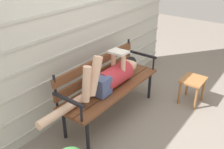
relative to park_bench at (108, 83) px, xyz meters
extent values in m
plane|color=gray|center=(0.00, -0.20, -0.51)|extent=(12.00, 12.00, 0.00)
cube|color=beige|center=(0.00, 0.46, 0.71)|extent=(4.47, 0.06, 2.44)
cube|color=#B7B7AD|center=(0.00, 0.42, -0.38)|extent=(4.47, 0.02, 0.04)
cube|color=#B7B7AD|center=(0.00, 0.42, -0.11)|extent=(4.47, 0.02, 0.04)
cube|color=#B7B7AD|center=(0.00, 0.42, 0.17)|extent=(4.47, 0.02, 0.04)
cube|color=#B7B7AD|center=(0.00, 0.42, 0.44)|extent=(4.47, 0.02, 0.04)
cube|color=#B7B7AD|center=(0.00, 0.42, 0.71)|extent=(4.47, 0.02, 0.04)
cube|color=#B7B7AD|center=(0.00, 0.42, 0.98)|extent=(4.47, 0.02, 0.04)
cube|color=brown|center=(0.00, -0.24, -0.05)|extent=(1.66, 0.15, 0.04)
cube|color=brown|center=(0.00, -0.07, -0.05)|extent=(1.66, 0.15, 0.04)
cube|color=brown|center=(0.00, 0.09, -0.05)|extent=(1.66, 0.15, 0.04)
cube|color=brown|center=(0.00, 0.17, 0.08)|extent=(1.59, 0.05, 0.11)
cube|color=brown|center=(0.00, 0.17, 0.26)|extent=(1.59, 0.05, 0.11)
cylinder|color=black|center=(-0.76, 0.17, 0.17)|extent=(0.03, 0.03, 0.41)
cylinder|color=black|center=(0.76, 0.17, 0.17)|extent=(0.03, 0.03, 0.41)
cylinder|color=black|center=(-0.73, -0.26, -0.29)|extent=(0.04, 0.04, 0.44)
cylinder|color=black|center=(0.73, -0.26, -0.29)|extent=(0.04, 0.04, 0.44)
cylinder|color=black|center=(-0.73, 0.12, -0.29)|extent=(0.04, 0.04, 0.44)
cylinder|color=black|center=(0.73, 0.12, -0.29)|extent=(0.04, 0.04, 0.44)
cube|color=black|center=(-0.80, -0.07, 0.16)|extent=(0.04, 0.47, 0.03)
cylinder|color=black|center=(-0.80, -0.26, 0.06)|extent=(0.03, 0.03, 0.20)
cube|color=black|center=(0.80, -0.07, 0.16)|extent=(0.04, 0.47, 0.03)
cylinder|color=black|center=(0.80, -0.26, 0.06)|extent=(0.03, 0.03, 0.20)
cylinder|color=#B72D38|center=(0.06, -0.07, 0.10)|extent=(0.52, 0.27, 0.27)
cube|color=#475684|center=(-0.26, -0.07, 0.10)|extent=(0.20, 0.25, 0.24)
sphere|color=beige|center=(0.44, -0.07, 0.13)|extent=(0.19, 0.19, 0.19)
sphere|color=black|center=(0.46, -0.07, 0.16)|extent=(0.16, 0.16, 0.16)
cylinder|color=beige|center=(-0.42, -0.13, 0.32)|extent=(0.26, 0.11, 0.47)
cylinder|color=beige|center=(-0.56, -0.13, 0.27)|extent=(0.15, 0.09, 0.43)
cylinder|color=beige|center=(-0.76, -0.01, 0.02)|extent=(0.84, 0.10, 0.10)
cylinder|color=beige|center=(0.14, -0.15, 0.25)|extent=(0.06, 0.06, 0.31)
cylinder|color=beige|center=(0.14, 0.01, 0.25)|extent=(0.06, 0.06, 0.31)
cube|color=silver|center=(0.14, -0.07, 0.42)|extent=(0.19, 0.26, 0.04)
cube|color=#9E6638|center=(1.02, -0.84, -0.13)|extent=(0.39, 0.32, 0.03)
cylinder|color=#9E6638|center=(0.86, -0.96, -0.33)|extent=(0.04, 0.04, 0.37)
cylinder|color=#9E6638|center=(1.17, -0.96, -0.33)|extent=(0.04, 0.04, 0.37)
cylinder|color=#9E6638|center=(0.86, -0.71, -0.33)|extent=(0.04, 0.04, 0.37)
cylinder|color=#9E6638|center=(1.17, -0.71, -0.33)|extent=(0.04, 0.04, 0.37)
camera|label=1|loc=(-2.34, -1.82, 1.63)|focal=39.89mm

